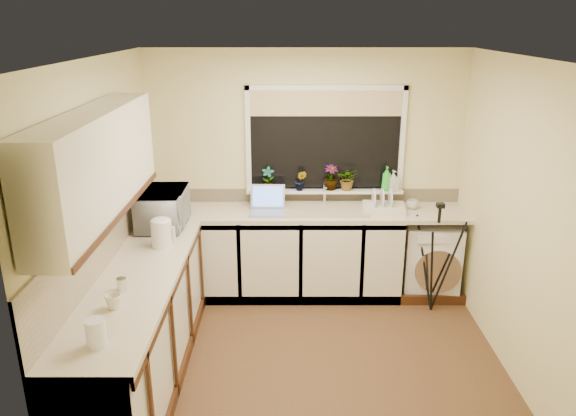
% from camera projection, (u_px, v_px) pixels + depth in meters
% --- Properties ---
extents(floor, '(3.20, 3.20, 0.00)m').
position_uv_depth(floor, '(309.00, 358.00, 4.65)').
color(floor, brown).
rests_on(floor, ground).
extents(ceiling, '(3.20, 3.20, 0.00)m').
position_uv_depth(ceiling, '(313.00, 58.00, 3.86)').
color(ceiling, white).
rests_on(ceiling, ground).
extents(wall_back, '(3.20, 0.00, 3.20)m').
position_uv_depth(wall_back, '(305.00, 171.00, 5.67)').
color(wall_back, beige).
rests_on(wall_back, ground).
extents(wall_front, '(3.20, 0.00, 3.20)m').
position_uv_depth(wall_front, '(322.00, 324.00, 2.84)').
color(wall_front, beige).
rests_on(wall_front, ground).
extents(wall_left, '(0.00, 3.00, 3.00)m').
position_uv_depth(wall_left, '(104.00, 222.00, 4.25)').
color(wall_left, beige).
rests_on(wall_left, ground).
extents(wall_right, '(0.00, 3.00, 3.00)m').
position_uv_depth(wall_right, '(518.00, 222.00, 4.25)').
color(wall_right, beige).
rests_on(wall_right, ground).
extents(base_cabinet_back, '(2.55, 0.60, 0.86)m').
position_uv_depth(base_cabinet_back, '(273.00, 254.00, 5.65)').
color(base_cabinet_back, silver).
rests_on(base_cabinet_back, floor).
extents(base_cabinet_left, '(0.54, 2.40, 0.86)m').
position_uv_depth(base_cabinet_left, '(141.00, 333.00, 4.23)').
color(base_cabinet_left, silver).
rests_on(base_cabinet_left, floor).
extents(worktop_back, '(3.20, 0.60, 0.04)m').
position_uv_depth(worktop_back, '(305.00, 212.00, 5.50)').
color(worktop_back, beige).
rests_on(worktop_back, base_cabinet_back).
extents(worktop_left, '(0.60, 2.40, 0.04)m').
position_uv_depth(worktop_left, '(136.00, 280.00, 4.08)').
color(worktop_left, beige).
rests_on(worktop_left, base_cabinet_left).
extents(upper_cabinet, '(0.28, 1.90, 0.70)m').
position_uv_depth(upper_cabinet, '(97.00, 164.00, 3.64)').
color(upper_cabinet, silver).
rests_on(upper_cabinet, wall_left).
extents(splashback_left, '(0.02, 2.40, 0.45)m').
position_uv_depth(splashback_left, '(94.00, 249.00, 4.00)').
color(splashback_left, beige).
rests_on(splashback_left, wall_left).
extents(splashback_back, '(3.20, 0.02, 0.14)m').
position_uv_depth(splashback_back, '(305.00, 195.00, 5.74)').
color(splashback_back, beige).
rests_on(splashback_back, wall_back).
extents(window_glass, '(1.50, 0.02, 1.00)m').
position_uv_depth(window_glass, '(325.00, 140.00, 5.55)').
color(window_glass, black).
rests_on(window_glass, wall_back).
extents(window_blind, '(1.50, 0.02, 0.25)m').
position_uv_depth(window_blind, '(326.00, 103.00, 5.41)').
color(window_blind, tan).
rests_on(window_blind, wall_back).
extents(windowsill, '(1.60, 0.14, 0.03)m').
position_uv_depth(windowsill, '(324.00, 191.00, 5.67)').
color(windowsill, white).
rests_on(windowsill, wall_back).
extents(sink, '(0.82, 0.46, 0.03)m').
position_uv_depth(sink, '(326.00, 209.00, 5.49)').
color(sink, tan).
rests_on(sink, worktop_back).
extents(faucet, '(0.03, 0.03, 0.24)m').
position_uv_depth(faucet, '(325.00, 194.00, 5.63)').
color(faucet, silver).
rests_on(faucet, worktop_back).
extents(washing_machine, '(0.60, 0.59, 0.77)m').
position_uv_depth(washing_machine, '(431.00, 258.00, 5.66)').
color(washing_machine, silver).
rests_on(washing_machine, floor).
extents(laptop, '(0.35, 0.34, 0.25)m').
position_uv_depth(laptop, '(267.00, 205.00, 5.45)').
color(laptop, '#94949B').
rests_on(laptop, worktop_back).
extents(kettle, '(0.17, 0.17, 0.23)m').
position_uv_depth(kettle, '(162.00, 234.00, 4.59)').
color(kettle, white).
rests_on(kettle, worktop_left).
extents(dish_rack, '(0.44, 0.35, 0.06)m').
position_uv_depth(dish_rack, '(384.00, 208.00, 5.47)').
color(dish_rack, beige).
rests_on(dish_rack, worktop_back).
extents(tripod, '(0.58, 0.58, 1.10)m').
position_uv_depth(tripod, '(435.00, 258.00, 5.25)').
color(tripod, black).
rests_on(tripod, floor).
extents(glass_jug, '(0.12, 0.12, 0.17)m').
position_uv_depth(glass_jug, '(96.00, 333.00, 3.19)').
color(glass_jug, white).
rests_on(glass_jug, worktop_left).
extents(steel_jar, '(0.07, 0.07, 0.10)m').
position_uv_depth(steel_jar, '(122.00, 285.00, 3.86)').
color(steel_jar, silver).
rests_on(steel_jar, worktop_left).
extents(microwave, '(0.42, 0.61, 0.33)m').
position_uv_depth(microwave, '(163.00, 208.00, 5.05)').
color(microwave, white).
rests_on(microwave, worktop_left).
extents(plant_a, '(0.13, 0.09, 0.24)m').
position_uv_depth(plant_a, '(268.00, 179.00, 5.60)').
color(plant_a, '#999999').
rests_on(plant_a, windowsill).
extents(plant_b, '(0.13, 0.12, 0.21)m').
position_uv_depth(plant_b, '(301.00, 181.00, 5.59)').
color(plant_b, '#999999').
rests_on(plant_b, windowsill).
extents(plant_c, '(0.17, 0.17, 0.26)m').
position_uv_depth(plant_c, '(331.00, 177.00, 5.62)').
color(plant_c, '#999999').
rests_on(plant_c, windowsill).
extents(plant_d, '(0.24, 0.22, 0.23)m').
position_uv_depth(plant_d, '(348.00, 179.00, 5.61)').
color(plant_d, '#999999').
rests_on(plant_d, windowsill).
extents(soap_bottle_green, '(0.10, 0.11, 0.25)m').
position_uv_depth(soap_bottle_green, '(387.00, 178.00, 5.59)').
color(soap_bottle_green, green).
rests_on(soap_bottle_green, windowsill).
extents(soap_bottle_clear, '(0.12, 0.12, 0.21)m').
position_uv_depth(soap_bottle_clear, '(393.00, 180.00, 5.60)').
color(soap_bottle_clear, '#999999').
rests_on(soap_bottle_clear, windowsill).
extents(cup_back, '(0.15, 0.15, 0.09)m').
position_uv_depth(cup_back, '(412.00, 204.00, 5.53)').
color(cup_back, beige).
rests_on(cup_back, worktop_back).
extents(cup_left, '(0.14, 0.14, 0.10)m').
position_uv_depth(cup_left, '(113.00, 302.00, 3.62)').
color(cup_left, beige).
rests_on(cup_left, worktop_left).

